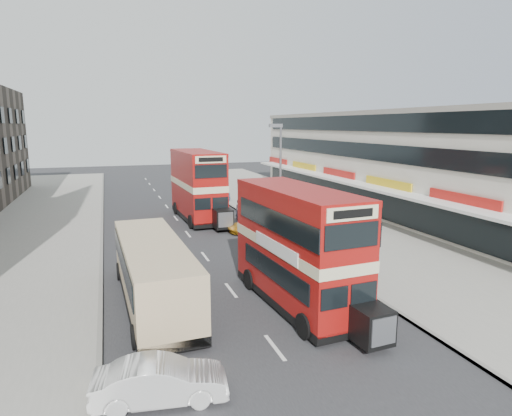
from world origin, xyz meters
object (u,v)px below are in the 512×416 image
object	(u,v)px
cyclist	(240,217)
car_left_front	(160,381)
bus_second	(198,185)
pedestrian_near	(322,232)
car_right_c	(211,196)
car_right_b	(253,226)
bus_main	(298,247)
coach	(153,270)
car_right_a	(285,239)
street_lamp	(279,170)

from	to	relation	value
cyclist	car_left_front	bearing A→B (deg)	-115.27
bus_second	pedestrian_near	xyz separation A→B (m)	(5.91, -11.67, -1.88)
car_right_c	bus_second	bearing A→B (deg)	-16.89
car_right_b	cyclist	distance (m)	1.85
bus_second	cyclist	distance (m)	5.35
car_right_c	cyclist	bearing A→B (deg)	1.34
bus_main	car_right_c	world-z (taller)	bus_main
coach	car_left_front	distance (m)	7.48
bus_second	car_left_front	world-z (taller)	bus_second
car_right_a	car_right_c	xyz separation A→B (m)	(-0.68, 18.65, 0.08)
street_lamp	bus_main	bearing A→B (deg)	-108.19
car_left_front	car_right_c	world-z (taller)	car_right_c
street_lamp	car_right_a	xyz separation A→B (m)	(-1.04, -3.78, -4.20)
car_right_a	pedestrian_near	world-z (taller)	pedestrian_near
pedestrian_near	cyclist	size ratio (longest dim) A/B	0.85
bus_main	car_left_front	xyz separation A→B (m)	(-6.70, -5.21, -2.08)
coach	cyclist	size ratio (longest dim) A/B	4.55
bus_main	pedestrian_near	xyz separation A→B (m)	(5.36, 7.99, -1.61)
street_lamp	car_right_b	bearing A→B (deg)	150.06
bus_main	cyclist	size ratio (longest dim) A/B	4.15
car_right_b	pedestrian_near	bearing A→B (deg)	20.63
car_left_front	car_right_c	size ratio (longest dim) A/B	1.00
coach	bus_second	bearing A→B (deg)	70.15
car_right_a	car_right_b	world-z (taller)	car_right_a
car_right_b	cyclist	xyz separation A→B (m)	(-0.52, 1.75, 0.32)
coach	car_right_b	xyz separation A→B (m)	(8.54, 11.48, -1.07)
coach	pedestrian_near	world-z (taller)	coach
street_lamp	cyclist	size ratio (longest dim) A/B	3.57
cyclist	pedestrian_near	bearing A→B (deg)	-67.63
car_right_c	pedestrian_near	size ratio (longest dim) A/B	2.03
street_lamp	coach	bearing A→B (deg)	-134.42
car_left_front	cyclist	xyz separation A→B (m)	(8.61, 20.63, 0.21)
car_left_front	pedestrian_near	distance (m)	17.89
pedestrian_near	car_right_b	bearing A→B (deg)	-85.50
bus_second	car_right_b	distance (m)	7.13
coach	car_right_a	size ratio (longest dim) A/B	2.56
car_left_front	pedestrian_near	xyz separation A→B (m)	(12.07, 13.20, 0.47)
pedestrian_near	cyclist	distance (m)	8.19
bus_second	cyclist	bearing A→B (deg)	117.56
car_left_front	car_right_a	world-z (taller)	car_left_front
bus_main	car_left_front	bearing A→B (deg)	33.83
bus_main	street_lamp	bearing A→B (deg)	-112.24
bus_second	car_right_a	bearing A→B (deg)	106.32
bus_main	coach	bearing A→B (deg)	-23.67
bus_second	pedestrian_near	bearing A→B (deg)	114.41
coach	street_lamp	bearing A→B (deg)	43.40
street_lamp	car_left_front	xyz separation A→B (m)	(-10.86, -17.88, -4.14)
street_lamp	coach	xyz separation A→B (m)	(-10.27, -10.48, -3.18)
street_lamp	car_right_a	world-z (taller)	street_lamp
street_lamp	coach	size ratio (longest dim) A/B	0.79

